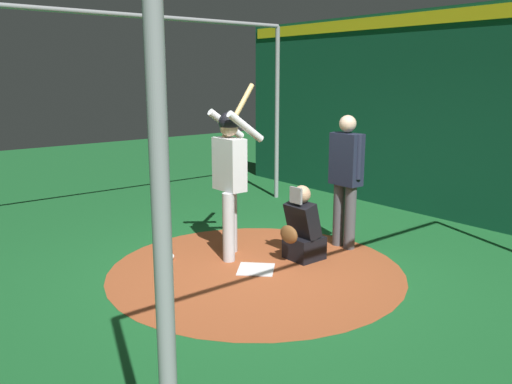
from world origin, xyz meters
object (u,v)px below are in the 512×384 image
batter (230,170)px  umpire (346,174)px  catcher (302,231)px  baseball_0 (171,257)px  home_plate (256,269)px

batter → umpire: batter is taller
batter → catcher: batter is taller
umpire → baseball_0: size_ratio=23.79×
catcher → umpire: bearing=-179.2°
catcher → umpire: umpire is taller
home_plate → catcher: bearing=174.7°
batter → umpire: size_ratio=1.23×
catcher → umpire: (-0.78, -0.01, 0.62)m
home_plate → umpire: size_ratio=0.24×
umpire → batter: bearing=-25.0°
home_plate → umpire: bearing=178.0°
batter → baseball_0: size_ratio=29.16×
catcher → batter: bearing=-47.1°
home_plate → batter: bearing=-96.7°
umpire → catcher: bearing=0.8°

